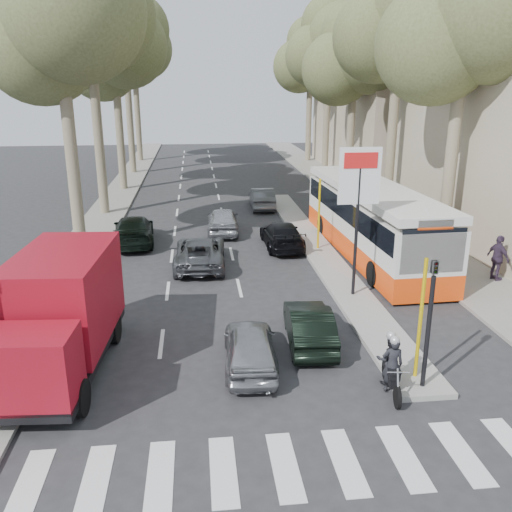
{
  "coord_description": "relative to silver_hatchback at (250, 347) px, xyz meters",
  "views": [
    {
      "loc": [
        -2.46,
        -13.4,
        7.7
      ],
      "look_at": [
        -0.34,
        5.57,
        1.6
      ],
      "focal_mm": 38.0,
      "sensor_mm": 36.0,
      "label": 1
    }
  ],
  "objects": [
    {
      "name": "city_bus",
      "position": [
        6.63,
        9.91,
        1.12
      ],
      "size": [
        3.18,
        12.6,
        3.29
      ],
      "rotation": [
        0.0,
        0.0,
        0.04
      ],
      "color": "#F9460D",
      "rests_on": "ground"
    },
    {
      "name": "tree_r_d",
      "position": [
        10.23,
        33.83,
        10.45
      ],
      "size": [
        7.4,
        7.2,
        14.88
      ],
      "color": "#6B604C",
      "rests_on": "ground"
    },
    {
      "name": "dark_hatchback",
      "position": [
        1.95,
        1.24,
        -0.01
      ],
      "size": [
        1.56,
        3.79,
        1.22
      ],
      "primitive_type": "imported",
      "rotation": [
        0.0,
        0.0,
        3.07
      ],
      "color": "black",
      "rests_on": "ground"
    },
    {
      "name": "sidewalk_right",
      "position": [
        9.7,
        24.72,
        -0.56
      ],
      "size": [
        3.2,
        70.0,
        0.12
      ],
      "primitive_type": "cube",
      "color": "gray",
      "rests_on": "ground"
    },
    {
      "name": "pedestrian_far",
      "position": [
        10.45,
        10.34,
        0.42
      ],
      "size": [
        1.3,
        0.98,
        1.84
      ],
      "primitive_type": "imported",
      "rotation": [
        0.0,
        0.0,
        3.58
      ],
      "color": "#68574E",
      "rests_on": "sidewalk_right"
    },
    {
      "name": "pedestrian_near",
      "position": [
        10.54,
        5.68,
        0.43
      ],
      "size": [
        0.8,
        1.19,
        1.85
      ],
      "primitive_type": "imported",
      "rotation": [
        0.0,
        0.0,
        1.84
      ],
      "color": "#3B2D44",
      "rests_on": "sidewalk_right"
    },
    {
      "name": "traffic_light_island",
      "position": [
        4.35,
        -1.78,
        1.87
      ],
      "size": [
        0.16,
        0.41,
        3.6
      ],
      "color": "black",
      "rests_on": "ground"
    },
    {
      "name": "billboard",
      "position": [
        4.35,
        4.71,
        3.08
      ],
      "size": [
        1.5,
        12.1,
        5.6
      ],
      "color": "yellow",
      "rests_on": "ground"
    },
    {
      "name": "tree_r_a",
      "position": [
        10.23,
        9.83,
        9.76
      ],
      "size": [
        7.4,
        7.2,
        14.1
      ],
      "color": "#6B604C",
      "rests_on": "ground"
    },
    {
      "name": "traffic_island",
      "position": [
        4.35,
        10.72,
        -0.54
      ],
      "size": [
        1.5,
        26.0,
        0.16
      ],
      "primitive_type": "cube",
      "color": "gray",
      "rests_on": "ground"
    },
    {
      "name": "motorcycle",
      "position": [
        3.53,
        -1.58,
        0.12
      ],
      "size": [
        0.76,
        1.92,
        1.63
      ],
      "rotation": [
        0.0,
        0.0,
        -0.12
      ],
      "color": "black",
      "rests_on": "ground"
    },
    {
      "name": "tree_r_c",
      "position": [
        10.13,
        25.83,
        9.07
      ],
      "size": [
        7.4,
        7.2,
        13.32
      ],
      "color": "#6B604C",
      "rests_on": "ground"
    },
    {
      "name": "tree_l_d",
      "position": [
        -6.77,
        35.83,
        11.14
      ],
      "size": [
        7.4,
        7.2,
        15.66
      ],
      "color": "#6B604C",
      "rests_on": "ground"
    },
    {
      "name": "queue_car_e",
      "position": [
        -4.54,
        13.01,
        0.08
      ],
      "size": [
        2.32,
        4.94,
        1.39
      ],
      "primitive_type": "imported",
      "rotation": [
        0.0,
        0.0,
        3.22
      ],
      "color": "black",
      "rests_on": "ground"
    },
    {
      "name": "queue_car_c",
      "position": [
        0.0,
        14.53,
        0.07
      ],
      "size": [
        1.79,
        4.11,
        1.38
      ],
      "primitive_type": "imported",
      "rotation": [
        0.0,
        0.0,
        3.1
      ],
      "color": "#A4A6AC",
      "rests_on": "ground"
    },
    {
      "name": "tree_l_a",
      "position": [
        -6.77,
        11.83,
        9.76
      ],
      "size": [
        7.4,
        7.2,
        14.1
      ],
      "color": "#6B604C",
      "rests_on": "ground"
    },
    {
      "name": "building_far",
      "position": [
        16.6,
        33.72,
        7.38
      ],
      "size": [
        11.0,
        20.0,
        16.0
      ],
      "primitive_type": "cube",
      "color": "#B7A88E",
      "rests_on": "ground"
    },
    {
      "name": "tree_r_e",
      "position": [
        10.33,
        41.83,
        9.76
      ],
      "size": [
        7.4,
        7.2,
        14.1
      ],
      "color": "#6B604C",
      "rests_on": "ground"
    },
    {
      "name": "tree_l_b",
      "position": [
        -6.87,
        19.83,
        10.45
      ],
      "size": [
        7.4,
        7.2,
        14.88
      ],
      "color": "#6B604C",
      "rests_on": "ground"
    },
    {
      "name": "red_truck",
      "position": [
        -5.19,
        0.43,
        1.11
      ],
      "size": [
        2.73,
        6.27,
        3.26
      ],
      "rotation": [
        0.0,
        0.0,
        -0.07
      ],
      "color": "black",
      "rests_on": "ground"
    },
    {
      "name": "tree_l_e",
      "position": [
        -6.87,
        43.83,
        10.11
      ],
      "size": [
        7.4,
        7.2,
        14.49
      ],
      "color": "#6B604C",
      "rests_on": "ground"
    },
    {
      "name": "silver_hatchback",
      "position": [
        0.0,
        0.0,
        0.0
      ],
      "size": [
        1.64,
        3.7,
        1.24
      ],
      "primitive_type": "imported",
      "rotation": [
        0.0,
        0.0,
        3.09
      ],
      "color": "#9A9CA1",
      "rests_on": "ground"
    },
    {
      "name": "median_left",
      "position": [
        -6.9,
        27.72,
        -0.56
      ],
      "size": [
        2.4,
        64.0,
        0.12
      ],
      "primitive_type": "cube",
      "color": "gray",
      "rests_on": "ground"
    },
    {
      "name": "ground",
      "position": [
        1.1,
        -0.28,
        -0.62
      ],
      "size": [
        120.0,
        120.0,
        0.0
      ],
      "primitive_type": "plane",
      "color": "#28282B",
      "rests_on": "ground"
    },
    {
      "name": "tree_l_c",
      "position": [
        -6.67,
        27.83,
        9.42
      ],
      "size": [
        7.4,
        7.2,
        13.71
      ],
      "color": "#6B604C",
      "rests_on": "ground"
    },
    {
      "name": "queue_car_a",
      "position": [
        -1.29,
        9.11,
        0.02
      ],
      "size": [
        2.33,
        4.71,
        1.29
      ],
      "primitive_type": "imported",
      "rotation": [
        0.0,
        0.0,
        3.1
      ],
      "color": "#4E5055",
      "rests_on": "ground"
    },
    {
      "name": "queue_car_b",
      "position": [
        2.73,
        11.53,
        0.01
      ],
      "size": [
        1.83,
        4.35,
        1.25
      ],
      "primitive_type": "imported",
      "rotation": [
        0.0,
        0.0,
        3.16
      ],
      "color": "black",
      "rests_on": "ground"
    },
    {
      "name": "tree_r_b",
      "position": [
        10.33,
        17.83,
        10.8
      ],
      "size": [
        7.4,
        7.2,
        15.27
      ],
      "color": "#6B604C",
      "rests_on": "ground"
    },
    {
      "name": "queue_car_d",
      "position": [
        2.83,
        20.25,
        0.05
      ],
      "size": [
        1.55,
        4.09,
        1.33
      ],
      "primitive_type": "imported",
      "rotation": [
        0.0,
        0.0,
        3.11
      ],
      "color": "#4C5054",
      "rests_on": "ground"
    }
  ]
}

